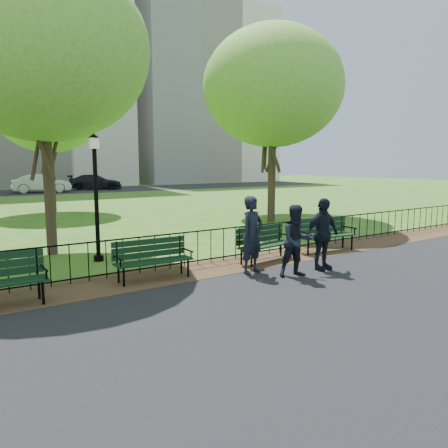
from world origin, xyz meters
TOP-DOWN VIEW (x-y plane):
  - ground at (0.00, 0.00)m, footprint 120.00×120.00m
  - asphalt_path at (0.00, -3.40)m, footprint 60.00×9.20m
  - dirt_strip at (0.00, 1.50)m, footprint 60.00×1.60m
  - far_street at (0.00, 35.00)m, footprint 70.00×9.00m
  - iron_fence at (0.00, 2.00)m, footprint 24.06×0.06m
  - apartment_mid at (2.00, 48.00)m, footprint 24.00×15.00m
  - apartment_east at (26.00, 48.00)m, footprint 20.00×15.00m
  - park_bench_main at (-0.01, 1.26)m, footprint 1.87×0.80m
  - park_bench_left_a at (-2.97, 1.39)m, footprint 1.77×0.63m
  - park_bench_right_a at (2.61, 1.41)m, footprint 1.96×0.81m
  - lamppost at (-3.33, 3.94)m, footprint 0.30×0.30m
  - tree_near_w at (-4.12, 5.55)m, footprint 5.83×5.83m
  - tree_near_e at (5.63, 7.27)m, footprint 6.02×6.02m
  - tree_mid_e at (7.58, 9.48)m, footprint 6.25×6.25m
  - tree_far_c at (-1.36, 16.89)m, footprint 5.76×5.76m
  - person_left at (-0.78, 0.54)m, footprint 0.75×0.57m
  - person_mid at (-0.13, -0.27)m, footprint 0.89×0.64m
  - person_right at (0.81, -0.16)m, footprint 1.04×0.44m
  - sedan_silver at (1.63, 33.45)m, footprint 5.10×2.38m
  - sedan_dark at (7.07, 35.30)m, footprint 5.46×3.82m

SIDE VIEW (x-z plane):
  - ground at x=0.00m, z-range 0.00..0.00m
  - asphalt_path at x=0.00m, z-range 0.00..0.01m
  - far_street at x=0.00m, z-range 0.00..0.01m
  - dirt_strip at x=0.00m, z-range 0.01..0.02m
  - iron_fence at x=0.00m, z-range 0.00..1.00m
  - park_bench_left_a at x=-2.97m, z-range 0.07..1.06m
  - park_bench_right_a at x=2.61m, z-range 0.08..1.16m
  - park_bench_main at x=-0.01m, z-range 0.12..1.14m
  - sedan_dark at x=7.07m, z-range 0.01..1.48m
  - sedan_silver at x=1.63m, z-range 0.01..1.63m
  - person_mid at x=-0.13m, z-range 0.01..1.66m
  - person_right at x=0.81m, z-range 0.01..1.77m
  - person_left at x=-0.78m, z-range 0.01..1.84m
  - lamppost at x=-3.33m, z-range 0.15..3.50m
  - tree_far_c at x=-1.36m, z-range 1.56..9.59m
  - tree_near_w at x=-4.12m, z-range 1.58..9.71m
  - tree_near_e at x=5.63m, z-range 1.63..10.02m
  - tree_mid_e at x=7.58m, z-range 1.69..10.40m
  - apartment_east at x=26.00m, z-range 0.00..24.00m
  - apartment_mid at x=2.00m, z-range 0.00..30.00m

